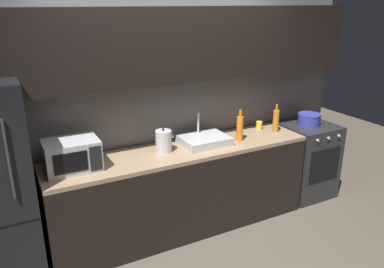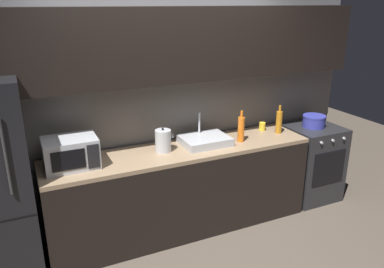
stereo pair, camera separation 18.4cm
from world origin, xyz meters
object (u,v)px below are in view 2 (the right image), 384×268
at_px(oven_range, 310,162).
at_px(microwave, 71,153).
at_px(kettle, 163,141).
at_px(wine_bottle_orange, 241,129).
at_px(mug_yellow, 262,126).
at_px(wine_bottle_amber, 279,122).
at_px(cooking_pot, 314,121).

xyz_separation_m(oven_range, microwave, (-2.75, 0.02, 0.58)).
xyz_separation_m(kettle, wine_bottle_orange, (0.84, -0.08, 0.03)).
bearing_deg(mug_yellow, wine_bottle_orange, -153.52).
relative_size(kettle, wine_bottle_orange, 0.73).
xyz_separation_m(wine_bottle_amber, mug_yellow, (-0.11, 0.16, -0.08)).
relative_size(oven_range, microwave, 1.96).
distance_m(oven_range, wine_bottle_orange, 1.20).
relative_size(oven_range, cooking_pot, 3.41).
height_order(microwave, cooking_pot, microwave).
bearing_deg(microwave, oven_range, -0.41).
xyz_separation_m(wine_bottle_orange, wine_bottle_amber, (0.52, 0.05, -0.01)).
bearing_deg(mug_yellow, wine_bottle_amber, -55.20).
bearing_deg(oven_range, kettle, 179.25).
bearing_deg(cooking_pot, mug_yellow, 166.41).
distance_m(oven_range, cooking_pot, 0.52).
distance_m(oven_range, mug_yellow, 0.82).
height_order(mug_yellow, cooking_pot, cooking_pot).
bearing_deg(mug_yellow, oven_range, -13.44).
bearing_deg(microwave, cooking_pot, -0.38).
xyz_separation_m(oven_range, wine_bottle_amber, (-0.52, -0.00, 0.58)).
distance_m(wine_bottle_amber, mug_yellow, 0.21).
distance_m(oven_range, microwave, 2.81).
distance_m(microwave, mug_yellow, 2.13).
relative_size(microwave, cooking_pot, 1.74).
bearing_deg(wine_bottle_amber, kettle, 178.78).
xyz_separation_m(wine_bottle_amber, cooking_pot, (0.51, 0.01, -0.06)).
xyz_separation_m(microwave, mug_yellow, (2.12, 0.13, -0.09)).
distance_m(kettle, wine_bottle_amber, 1.36).
bearing_deg(wine_bottle_orange, oven_range, 3.09).
relative_size(wine_bottle_orange, wine_bottle_amber, 1.05).
height_order(kettle, wine_bottle_amber, wine_bottle_amber).
bearing_deg(oven_range, cooking_pot, 174.03).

